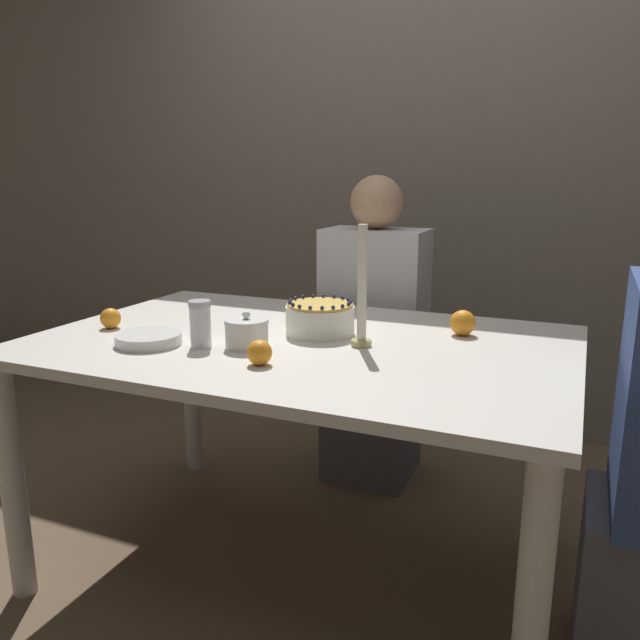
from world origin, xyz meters
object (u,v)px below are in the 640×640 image
Objects in this scene: sugar_bowl at (247,333)px; cake at (320,319)px; sugar_shaker at (200,323)px; candle at (362,296)px; person_man_blue_shirt at (374,350)px.

cake is at bearing 58.58° from sugar_bowl.
sugar_shaker is (-0.12, -0.05, 0.03)m from sugar_bowl.
candle is (0.16, -0.08, 0.10)m from cake.
candle reaches higher than cake.
sugar_bowl is 0.94× the size of sugar_shaker.
sugar_bowl is at bearing -121.42° from cake.
person_man_blue_shirt reaches higher than sugar_bowl.
cake is 0.17× the size of person_man_blue_shirt.
person_man_blue_shirt is at bearing 93.03° from cake.
person_man_blue_shirt is (0.22, 0.89, -0.29)m from sugar_shaker.
sugar_shaker is 0.39× the size of candle.
person_man_blue_shirt is at bearing 83.36° from sugar_bowl.
candle is (0.29, 0.14, 0.10)m from sugar_bowl.
cake is 1.58× the size of sugar_shaker.
sugar_shaker is at bearing -133.79° from cake.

